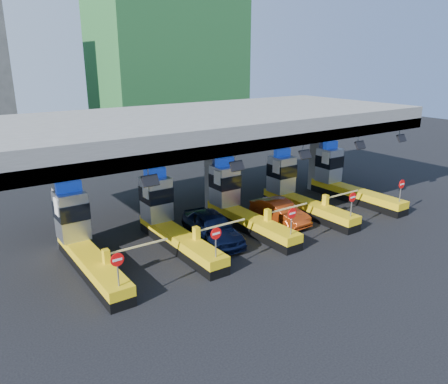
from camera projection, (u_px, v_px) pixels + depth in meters
ground at (241, 226)px, 28.06m from camera, size 120.00×120.00×0.00m
toll_canopy at (215, 125)px, 28.50m from camera, size 28.00×12.09×7.00m
toll_lane_far_left at (82, 240)px, 22.41m from camera, size 4.43×8.00×4.16m
toll_lane_left at (169, 220)px, 25.14m from camera, size 4.43×8.00×4.16m
toll_lane_center at (238, 204)px, 27.86m from camera, size 4.43×8.00×4.16m
toll_lane_right at (296, 191)px, 30.59m from camera, size 4.43×8.00×4.16m
toll_lane_far_right at (343, 180)px, 33.32m from camera, size 4.43×8.00×4.16m
bg_building_scaffold at (166, 28)px, 55.56m from camera, size 18.00×12.00×28.00m
van at (212, 227)px, 25.43m from camera, size 2.71×5.46×1.79m
red_car at (280, 212)px, 28.46m from camera, size 1.60×4.49×1.47m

